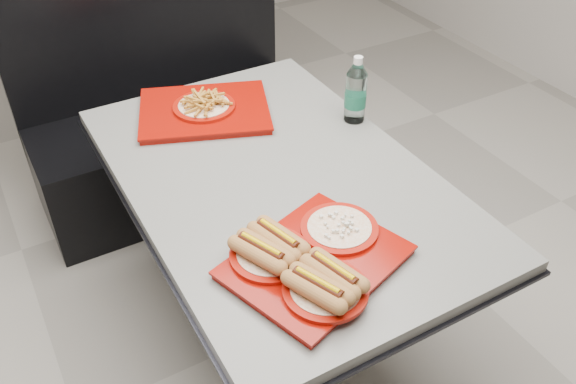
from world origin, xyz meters
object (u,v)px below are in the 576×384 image
diner_table (278,214)px  tray_far (204,108)px  booth_bench (168,114)px  water_bottle (356,93)px  tray_near (310,259)px

diner_table → tray_far: size_ratio=2.52×
diner_table → booth_bench: size_ratio=1.05×
water_bottle → tray_far: bearing=146.6°
water_bottle → tray_near: bearing=-133.0°
diner_table → tray_far: bearing=96.4°
diner_table → tray_far: tray_far is taller
diner_table → booth_bench: (0.00, 1.09, -0.18)m
diner_table → water_bottle: (0.40, 0.16, 0.27)m
diner_table → booth_bench: 1.11m
diner_table → water_bottle: 0.51m
tray_far → tray_near: bearing=-94.8°
tray_far → water_bottle: (0.45, -0.30, 0.08)m
tray_near → water_bottle: water_bottle is taller
booth_bench → water_bottle: size_ratio=5.50×
booth_bench → tray_near: bearing=-94.7°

